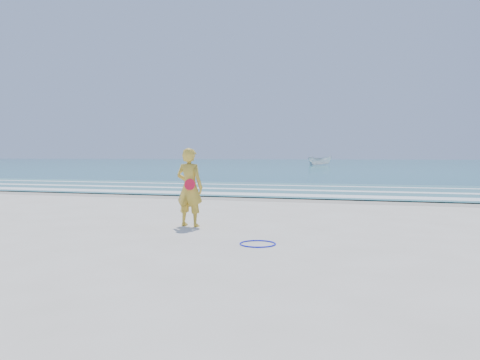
# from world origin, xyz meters

# --- Properties ---
(ground) EXTENTS (400.00, 400.00, 0.00)m
(ground) POSITION_xyz_m (0.00, 0.00, 0.00)
(ground) COLOR silver
(ground) RESTS_ON ground
(wet_sand) EXTENTS (400.00, 2.40, 0.00)m
(wet_sand) POSITION_xyz_m (0.00, 9.00, 0.00)
(wet_sand) COLOR #B2A893
(wet_sand) RESTS_ON ground
(ocean) EXTENTS (400.00, 190.00, 0.04)m
(ocean) POSITION_xyz_m (0.00, 105.00, 0.02)
(ocean) COLOR #19727F
(ocean) RESTS_ON ground
(shallow) EXTENTS (400.00, 10.00, 0.01)m
(shallow) POSITION_xyz_m (0.00, 14.00, 0.04)
(shallow) COLOR #59B7AD
(shallow) RESTS_ON ocean
(foam_near) EXTENTS (400.00, 1.40, 0.01)m
(foam_near) POSITION_xyz_m (0.00, 10.30, 0.05)
(foam_near) COLOR white
(foam_near) RESTS_ON shallow
(foam_mid) EXTENTS (400.00, 0.90, 0.01)m
(foam_mid) POSITION_xyz_m (0.00, 13.20, 0.05)
(foam_mid) COLOR white
(foam_mid) RESTS_ON shallow
(foam_far) EXTENTS (400.00, 0.60, 0.01)m
(foam_far) POSITION_xyz_m (0.00, 16.50, 0.05)
(foam_far) COLOR white
(foam_far) RESTS_ON shallow
(hoop) EXTENTS (0.73, 0.73, 0.03)m
(hoop) POSITION_xyz_m (1.87, -0.43, 0.01)
(hoop) COLOR #0D16EE
(hoop) RESTS_ON ground
(boat) EXTENTS (4.16, 1.59, 1.60)m
(boat) POSITION_xyz_m (-5.38, 73.43, 0.84)
(boat) COLOR silver
(boat) RESTS_ON ocean
(woman) EXTENTS (0.75, 0.54, 1.90)m
(woman) POSITION_xyz_m (-0.28, 1.37, 0.95)
(woman) COLOR gold
(woman) RESTS_ON ground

